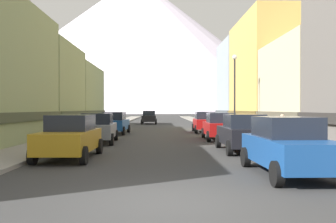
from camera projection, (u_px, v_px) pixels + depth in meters
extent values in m
plane|color=#353535|center=(166.00, 203.00, 7.81)|extent=(400.00, 400.00, 0.00)
cube|color=gray|center=(108.00, 126.00, 42.66)|extent=(2.50, 100.00, 0.15)
cube|color=gray|center=(214.00, 125.00, 42.93)|extent=(2.50, 100.00, 0.15)
cube|color=#8C9966|center=(20.00, 89.00, 31.18)|extent=(9.33, 9.32, 7.52)
cube|color=#3F442D|center=(20.00, 114.00, 31.19)|extent=(9.63, 9.32, 0.50)
cube|color=#8C9966|center=(66.00, 96.00, 41.88)|extent=(6.95, 11.71, 6.95)
cube|color=#3F442D|center=(66.00, 113.00, 41.90)|extent=(7.25, 11.71, 0.50)
cube|color=#D8B259|center=(285.00, 74.00, 34.41)|extent=(8.40, 11.36, 10.59)
cube|color=brown|center=(285.00, 113.00, 34.44)|extent=(8.70, 11.36, 0.50)
cube|color=#99A5B2|center=(251.00, 84.00, 44.78)|extent=(7.09, 8.73, 10.29)
cube|color=#444A50|center=(251.00, 112.00, 44.80)|extent=(7.39, 8.73, 0.50)
cube|color=#B28419|center=(70.00, 141.00, 14.77)|extent=(1.86, 4.41, 0.80)
cube|color=#1E232D|center=(71.00, 123.00, 15.01)|extent=(1.61, 2.21, 0.64)
cylinder|color=black|center=(84.00, 155.00, 13.14)|extent=(0.22, 0.68, 0.68)
cylinder|color=black|center=(33.00, 156.00, 13.10)|extent=(0.22, 0.68, 0.68)
cylinder|color=black|center=(99.00, 146.00, 16.44)|extent=(0.22, 0.68, 0.68)
cylinder|color=black|center=(59.00, 146.00, 16.40)|extent=(0.22, 0.68, 0.68)
cube|color=slate|center=(98.00, 131.00, 21.64)|extent=(2.03, 4.47, 0.80)
cube|color=#1E232D|center=(98.00, 119.00, 21.38)|extent=(1.69, 2.27, 0.64)
cylinder|color=black|center=(87.00, 135.00, 23.23)|extent=(0.25, 0.69, 0.68)
cylinder|color=black|center=(116.00, 135.00, 23.35)|extent=(0.25, 0.69, 0.68)
cylinder|color=black|center=(78.00, 140.00, 19.93)|extent=(0.25, 0.69, 0.68)
cylinder|color=black|center=(111.00, 139.00, 20.05)|extent=(0.25, 0.69, 0.68)
cube|color=#19478C|center=(115.00, 125.00, 29.46)|extent=(2.01, 4.47, 0.80)
cube|color=#1E232D|center=(114.00, 116.00, 29.20)|extent=(1.68, 2.26, 0.64)
cylinder|color=black|center=(107.00, 129.00, 31.12)|extent=(0.25, 0.69, 0.68)
cylinder|color=black|center=(129.00, 129.00, 31.09)|extent=(0.25, 0.69, 0.68)
cylinder|color=black|center=(99.00, 131.00, 27.83)|extent=(0.25, 0.69, 0.68)
cylinder|color=black|center=(123.00, 131.00, 27.79)|extent=(0.25, 0.69, 0.68)
cube|color=#19478C|center=(289.00, 151.00, 11.09)|extent=(1.88, 4.42, 0.80)
cube|color=#1E232D|center=(286.00, 127.00, 11.34)|extent=(1.62, 2.22, 0.64)
cylinder|color=black|center=(277.00, 174.00, 9.42)|extent=(0.23, 0.68, 0.68)
cylinder|color=black|center=(297.00, 157.00, 12.77)|extent=(0.23, 0.68, 0.68)
cylinder|color=black|center=(246.00, 157.00, 12.71)|extent=(0.23, 0.68, 0.68)
cube|color=black|center=(243.00, 136.00, 17.28)|extent=(1.89, 4.42, 0.80)
cube|color=#1E232D|center=(244.00, 121.00, 17.03)|extent=(1.63, 2.22, 0.64)
cylinder|color=black|center=(218.00, 141.00, 18.93)|extent=(0.23, 0.68, 0.68)
cylinder|color=black|center=(253.00, 141.00, 18.94)|extent=(0.23, 0.68, 0.68)
cylinder|color=black|center=(230.00, 148.00, 15.63)|extent=(0.23, 0.68, 0.68)
cylinder|color=black|center=(272.00, 148.00, 15.64)|extent=(0.23, 0.68, 0.68)
cube|color=#9E1111|center=(220.00, 128.00, 23.89)|extent=(1.93, 4.44, 0.80)
cube|color=#1E232D|center=(220.00, 118.00, 23.63)|extent=(1.64, 2.23, 0.64)
cylinder|color=black|center=(203.00, 133.00, 25.54)|extent=(0.23, 0.68, 0.68)
cylinder|color=black|center=(229.00, 133.00, 25.54)|extent=(0.23, 0.68, 0.68)
cylinder|color=black|center=(209.00, 136.00, 22.24)|extent=(0.23, 0.68, 0.68)
cylinder|color=black|center=(239.00, 136.00, 22.24)|extent=(0.23, 0.68, 0.68)
cube|color=#9E1111|center=(205.00, 124.00, 31.62)|extent=(1.93, 4.44, 0.80)
cube|color=#1E232D|center=(205.00, 115.00, 31.86)|extent=(1.65, 2.23, 0.64)
cylinder|color=black|center=(218.00, 129.00, 29.97)|extent=(0.23, 0.68, 0.68)
cylinder|color=black|center=(196.00, 129.00, 29.97)|extent=(0.23, 0.68, 0.68)
cylinder|color=black|center=(213.00, 127.00, 33.27)|extent=(0.23, 0.68, 0.68)
cylinder|color=black|center=(193.00, 127.00, 33.27)|extent=(0.23, 0.68, 0.68)
cube|color=black|center=(149.00, 118.00, 49.12)|extent=(1.84, 4.40, 0.80)
cube|color=#1E232D|center=(149.00, 113.00, 49.36)|extent=(1.60, 2.20, 0.64)
cylinder|color=black|center=(156.00, 122.00, 47.49)|extent=(0.22, 0.68, 0.68)
cylinder|color=black|center=(142.00, 122.00, 47.45)|extent=(0.22, 0.68, 0.68)
cylinder|color=black|center=(156.00, 121.00, 50.79)|extent=(0.22, 0.68, 0.68)
cylinder|color=black|center=(143.00, 121.00, 50.75)|extent=(0.22, 0.68, 0.68)
cylinder|color=#595960|center=(322.00, 146.00, 13.21)|extent=(0.06, 0.06, 1.05)
cube|color=#33383F|center=(322.00, 128.00, 13.20)|extent=(0.14, 0.10, 0.28)
cylinder|color=#4C5156|center=(314.00, 143.00, 15.33)|extent=(0.56, 0.56, 0.90)
cylinder|color=#2D2D33|center=(314.00, 131.00, 15.32)|extent=(0.59, 0.59, 0.08)
cylinder|color=gray|center=(66.00, 132.00, 26.67)|extent=(0.55, 0.55, 0.41)
sphere|color=#1D7036|center=(66.00, 125.00, 26.67)|extent=(0.73, 0.73, 0.73)
cylinder|color=#333338|center=(282.00, 132.00, 18.96)|extent=(0.36, 0.36, 1.39)
sphere|color=tan|center=(282.00, 116.00, 18.96)|extent=(0.22, 0.22, 0.22)
cylinder|color=black|center=(235.00, 97.00, 26.67)|extent=(0.12, 0.12, 5.50)
sphere|color=white|center=(235.00, 57.00, 26.65)|extent=(0.36, 0.36, 0.36)
cone|color=white|center=(136.00, 44.00, 267.00)|extent=(243.57, 243.57, 99.77)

